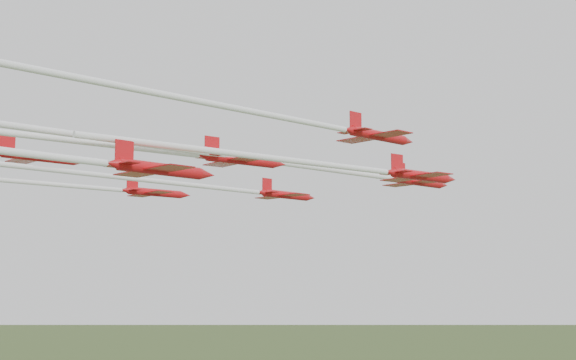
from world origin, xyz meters
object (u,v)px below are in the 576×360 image
Objects in this scene: jet_row2_left at (203,186)px; jet_row3_mid at (138,148)px; jet_lead at (330,170)px; jet_row3_left at (45,184)px; jet_row2_right at (355,168)px; jet_row3_right at (284,118)px.

jet_row3_mid is at bearing -59.48° from jet_row2_left.
jet_row2_left is at bearing -134.14° from jet_lead.
jet_row2_left is 19.14m from jet_row3_left.
jet_row3_left is at bearing -129.85° from jet_lead.
jet_row2_right is at bearing 36.41° from jet_row3_left.
jet_lead is at bearing 44.05° from jet_row2_left.
jet_row2_left is at bearing 126.82° from jet_row3_mid.
jet_row3_left is (-35.01, -15.06, -0.58)m from jet_row2_right.
jet_row2_right is (8.18, -7.26, -1.38)m from jet_lead.
jet_row2_right is 23.74m from jet_row3_mid.
jet_lead reaches higher than jet_row3_left.
jet_row3_right is at bearing -52.67° from jet_lead.
jet_lead is 1.17× the size of jet_row3_left.
jet_lead reaches higher than jet_row2_left.
jet_row2_left is at bearing 56.42° from jet_row3_left.
jet_row2_left is (-12.90, -9.19, -2.03)m from jet_lead.
jet_lead is at bearing 52.88° from jet_row3_left.
jet_lead is 1.19× the size of jet_row2_left.
jet_row3_right reaches higher than jet_row2_left.
jet_row2_left is 1.18× the size of jet_row2_right.
jet_row2_right is at bearing 116.07° from jet_row3_right.
jet_row2_right is 0.89× the size of jet_row3_mid.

